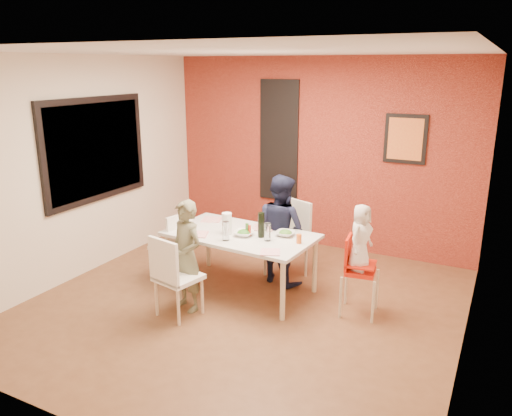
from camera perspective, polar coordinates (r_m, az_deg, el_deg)
The scene contains 35 objects.
ground at distance 5.66m, azimuth -1.41°, elevation -11.03°, with size 4.50×4.50×0.00m, color brown.
ceiling at distance 5.04m, azimuth -1.63°, elevation 17.46°, with size 4.50×4.50×0.02m, color silver.
wall_back at distance 7.20m, azimuth 7.14°, elevation 6.13°, with size 4.50×0.02×2.70m, color beige.
wall_front at distance 3.47m, azimuth -19.66°, elevation -5.63°, with size 4.50×0.02×2.70m, color beige.
wall_left at distance 6.54m, azimuth -19.14°, elevation 4.37°, with size 0.02×4.50×2.70m, color beige.
wall_right at distance 4.59m, azimuth 23.99°, elevation -0.88°, with size 0.02×4.50×2.70m, color beige.
brick_accent_wall at distance 7.18m, azimuth 7.08°, elevation 6.11°, with size 4.50×0.02×2.70m, color maroon.
picture_window_frame at distance 6.63m, azimuth -17.88°, elevation 6.38°, with size 0.05×1.70×1.30m, color black.
picture_window_pane at distance 6.62m, azimuth -17.78°, elevation 6.37°, with size 0.02×1.55×1.15m, color black.
glassblock_strip at distance 7.37m, azimuth 2.66°, elevation 7.65°, with size 0.55×0.03×1.70m, color silver.
glassblock_surround at distance 7.36m, azimuth 2.65°, elevation 7.64°, with size 0.60×0.03×1.76m, color black.
art_print_frame at distance 6.80m, azimuth 16.71°, elevation 7.57°, with size 0.54×0.03×0.64m, color black.
art_print_canvas at distance 6.79m, azimuth 16.68°, elevation 7.55°, with size 0.44×0.01×0.54m, color orange.
dining_table at distance 5.78m, azimuth -1.76°, elevation -3.50°, with size 1.75×1.06×0.70m.
chair_near at distance 5.27m, azimuth -9.53°, elevation -7.35°, with size 0.49×0.49×0.90m.
chair_far at distance 6.26m, azimuth 4.01°, elevation -3.00°, with size 0.58×0.58×0.96m.
chair_left at distance 6.17m, azimuth -9.28°, elevation -3.96°, with size 0.48×0.48×0.87m.
high_chair at distance 5.39m, azimuth 11.45°, elevation -6.74°, with size 0.40×0.40×0.86m.
child_near at distance 5.40m, azimuth -7.94°, elevation -5.45°, with size 0.45×0.29×1.22m, color #5F5D44.
child_far at distance 6.02m, azimuth 2.85°, elevation -2.42°, with size 0.65×0.51×1.34m, color black.
toddler at distance 5.27m, azimuth 11.87°, elevation -3.31°, with size 0.35×0.22×0.71m, color silver.
plate_near_left at distance 5.75m, azimuth -6.77°, elevation -3.00°, with size 0.23×0.23×0.01m, color white.
plate_far_mid at distance 5.93m, azimuth 0.82°, elevation -2.27°, with size 0.25×0.25×0.01m, color white.
plate_near_right at distance 5.18m, azimuth 1.63°, elevation -5.06°, with size 0.20×0.20×0.01m, color white.
plate_far_left at distance 6.27m, azimuth -5.10°, elevation -1.31°, with size 0.23×0.23×0.01m, color white.
salad_bowl_a at distance 5.68m, azimuth -1.41°, elevation -2.92°, with size 0.22×0.22×0.05m, color white.
salad_bowl_b at distance 5.68m, azimuth 3.38°, elevation -2.93°, with size 0.21×0.21×0.05m, color silver.
wine_bottle at distance 5.59m, azimuth 0.60°, elevation -1.95°, with size 0.08×0.08×0.29m, color black.
wine_glass_a at distance 5.51m, azimuth -3.48°, elevation -2.64°, with size 0.08×0.08×0.22m, color white.
wine_glass_b at distance 5.50m, azimuth 1.32°, elevation -2.75°, with size 0.07×0.07×0.20m, color silver.
paper_towel_roll at distance 5.71m, azimuth -3.35°, elevation -1.79°, with size 0.11×0.11×0.25m, color white.
condiment_red at distance 5.66m, azimuth -0.74°, elevation -2.60°, with size 0.03×0.03×0.12m, color red.
condiment_green at distance 5.66m, azimuth -1.04°, elevation -2.47°, with size 0.04×0.04×0.15m, color #356822.
condiment_brown at distance 5.70m, azimuth -1.03°, elevation -2.43°, with size 0.03×0.03×0.13m, color brown.
sippy_cup at distance 5.45m, azimuth 4.93°, elevation -3.52°, with size 0.06×0.06×0.10m, color #DA5B18.
Camera 1 is at (2.42, -4.42, 2.58)m, focal length 35.00 mm.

